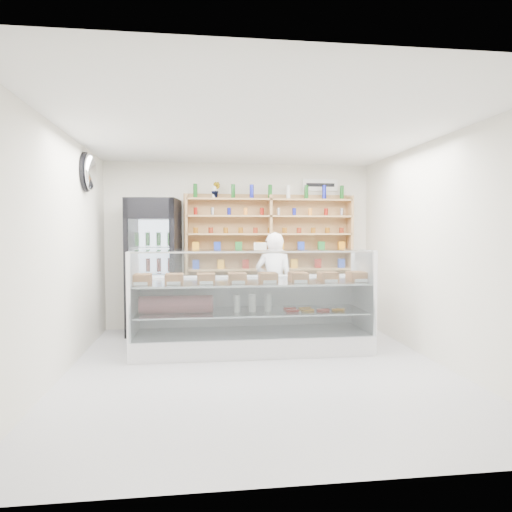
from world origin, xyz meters
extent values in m
plane|color=#AEAEB3|center=(0.00, 0.00, 0.00)|extent=(5.00, 5.00, 0.00)
plane|color=white|center=(0.00, 0.00, 2.80)|extent=(5.00, 5.00, 0.00)
plane|color=silver|center=(0.00, 2.50, 1.40)|extent=(4.50, 0.00, 4.50)
plane|color=silver|center=(0.00, -2.50, 1.40)|extent=(4.50, 0.00, 4.50)
plane|color=silver|center=(-2.25, 0.00, 1.40)|extent=(0.00, 5.00, 5.00)
plane|color=silver|center=(2.25, 0.00, 1.40)|extent=(0.00, 5.00, 5.00)
cube|color=white|center=(0.01, 0.85, 0.13)|extent=(3.21, 0.91, 0.27)
cube|color=white|center=(0.01, 1.27, 0.60)|extent=(3.21, 0.05, 0.67)
cube|color=silver|center=(0.01, 0.85, 0.55)|extent=(3.08, 0.80, 0.02)
cube|color=silver|center=(0.01, 0.85, 0.94)|extent=(3.14, 0.84, 0.02)
cube|color=silver|center=(0.01, 0.41, 0.83)|extent=(3.14, 0.13, 1.12)
cube|color=silver|center=(0.01, 0.80, 1.39)|extent=(3.14, 0.64, 0.01)
imported|color=white|center=(0.46, 1.70, 0.81)|extent=(0.68, 0.55, 1.63)
cube|color=black|center=(-1.41, 2.14, 1.08)|extent=(0.86, 0.84, 2.16)
cube|color=#2C0432|center=(-1.37, 1.78, 2.00)|extent=(0.76, 0.12, 0.30)
cube|color=silver|center=(-1.37, 1.77, 0.98)|extent=(0.65, 0.09, 1.71)
cube|color=tan|center=(-0.90, 2.34, 1.59)|extent=(0.04, 0.28, 1.33)
cube|color=tan|center=(0.50, 2.34, 1.59)|extent=(0.04, 0.28, 1.33)
cube|color=tan|center=(1.90, 2.34, 1.59)|extent=(0.04, 0.28, 1.33)
cube|color=tan|center=(0.50, 2.34, 1.00)|extent=(2.80, 0.28, 0.03)
cube|color=tan|center=(0.50, 2.34, 1.30)|extent=(2.80, 0.28, 0.03)
cube|color=tan|center=(0.50, 2.34, 1.60)|extent=(2.80, 0.28, 0.03)
cube|color=tan|center=(0.50, 2.34, 1.90)|extent=(2.80, 0.28, 0.03)
cube|color=tan|center=(0.50, 2.34, 2.18)|extent=(2.80, 0.28, 0.03)
imported|color=#1E6626|center=(-0.41, 2.34, 2.33)|extent=(0.18, 0.17, 0.27)
ellipsoid|color=silver|center=(-2.17, 1.20, 2.45)|extent=(0.15, 0.50, 0.50)
cube|color=white|center=(1.40, 2.47, 2.45)|extent=(0.62, 0.03, 0.20)
camera|label=1|loc=(-0.71, -5.29, 1.63)|focal=32.00mm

